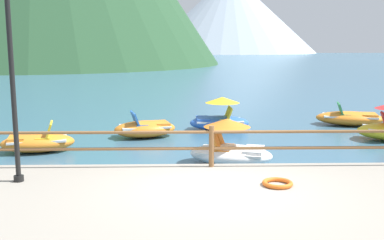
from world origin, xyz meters
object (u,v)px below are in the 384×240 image
at_px(lamp_post, 11,60).
at_px(pedal_boat_3, 145,128).
at_px(pedal_boat_6, 350,118).
at_px(life_ring, 277,183).
at_px(pedal_boat_4, 220,119).
at_px(pedal_boat_0, 231,149).
at_px(pedal_boat_5, 38,142).

height_order(lamp_post, pedal_boat_3, lamp_post).
bearing_deg(pedal_boat_6, life_ring, -118.22).
relative_size(lamp_post, life_ring, 6.69).
bearing_deg(pedal_boat_4, pedal_boat_3, -154.67).
xyz_separation_m(life_ring, pedal_boat_3, (-3.14, 6.72, -0.14)).
xyz_separation_m(lamp_post, life_ring, (5.24, -0.41, -2.42)).
relative_size(pedal_boat_0, pedal_boat_6, 0.89).
distance_m(lamp_post, pedal_boat_6, 13.29).
bearing_deg(pedal_boat_6, lamp_post, -139.85).
relative_size(pedal_boat_0, pedal_boat_4, 1.11).
distance_m(pedal_boat_3, pedal_boat_6, 8.14).
distance_m(pedal_boat_0, pedal_boat_3, 4.41).
bearing_deg(pedal_boat_0, lamp_post, -149.70).
bearing_deg(life_ring, pedal_boat_4, 93.43).
height_order(lamp_post, pedal_boat_0, lamp_post).
bearing_deg(pedal_boat_3, pedal_boat_5, -145.56).
xyz_separation_m(life_ring, pedal_boat_4, (-0.48, 7.98, -0.02)).
bearing_deg(lamp_post, pedal_boat_4, 57.88).
bearing_deg(pedal_boat_3, pedal_boat_6, 14.87).
relative_size(pedal_boat_3, pedal_boat_5, 1.02).
height_order(life_ring, pedal_boat_6, pedal_boat_6).
distance_m(pedal_boat_5, pedal_boat_6, 11.67).
relative_size(lamp_post, pedal_boat_5, 1.77).
distance_m(life_ring, pedal_boat_5, 7.73).
xyz_separation_m(lamp_post, pedal_boat_5, (-0.93, 4.24, -2.57)).
bearing_deg(pedal_boat_0, pedal_boat_6, 46.93).
distance_m(lamp_post, pedal_boat_5, 5.04).
xyz_separation_m(pedal_boat_3, pedal_boat_6, (7.87, 2.09, -0.01)).
bearing_deg(pedal_boat_6, pedal_boat_4, -170.94).
bearing_deg(pedal_boat_5, pedal_boat_4, 30.39).
bearing_deg(pedal_boat_0, pedal_boat_4, 88.64).
xyz_separation_m(life_ring, pedal_boat_0, (-0.59, 3.12, -0.03)).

